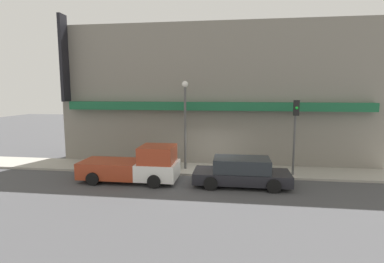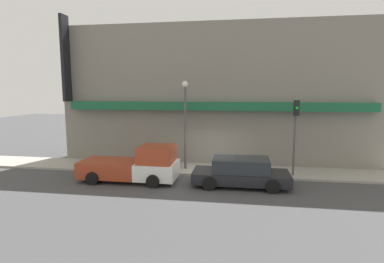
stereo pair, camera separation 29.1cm
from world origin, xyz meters
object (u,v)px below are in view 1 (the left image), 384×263
at_px(street_lamp, 185,114).
at_px(traffic_light, 295,124).
at_px(pickup_truck, 136,166).
at_px(parked_car, 241,172).
at_px(fire_hydrant, 155,163).

height_order(street_lamp, traffic_light, street_lamp).
xyz_separation_m(pickup_truck, street_lamp, (2.18, 2.40, 2.52)).
relative_size(pickup_truck, street_lamp, 0.99).
height_order(parked_car, traffic_light, traffic_light).
xyz_separation_m(pickup_truck, traffic_light, (8.14, 1.79, 2.07)).
bearing_deg(street_lamp, pickup_truck, -132.27).
bearing_deg(traffic_light, street_lamp, 174.18).
height_order(pickup_truck, traffic_light, traffic_light).
relative_size(parked_car, traffic_light, 1.16).
relative_size(pickup_truck, parked_car, 1.08).
xyz_separation_m(pickup_truck, fire_hydrant, (0.42, 2.16, -0.35)).
distance_m(pickup_truck, traffic_light, 8.59).
xyz_separation_m(parked_car, traffic_light, (2.79, 1.79, 2.20)).
distance_m(parked_car, street_lamp, 4.78).
xyz_separation_m(parked_car, street_lamp, (-3.17, 2.40, 2.65)).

